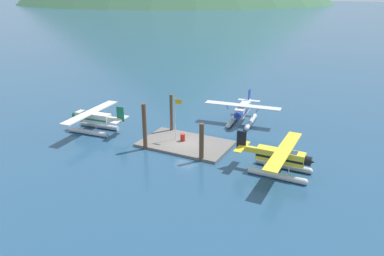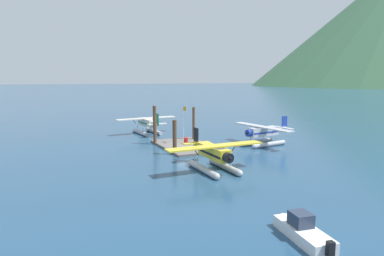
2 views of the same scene
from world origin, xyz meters
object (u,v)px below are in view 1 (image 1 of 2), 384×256
at_px(fuel_drum, 183,137).
at_px(seaplane_yellow_stbd_aft, 281,159).
at_px(flagpole, 176,113).
at_px(seaplane_silver_bow_right, 242,112).
at_px(seaplane_cream_port_aft, 93,120).

distance_m(fuel_drum, seaplane_yellow_stbd_aft, 12.74).
bearing_deg(flagpole, seaplane_silver_bow_right, 64.31).
bearing_deg(seaplane_cream_port_aft, fuel_drum, 8.19).
bearing_deg(seaplane_yellow_stbd_aft, flagpole, 169.24).
distance_m(flagpole, seaplane_yellow_stbd_aft, 13.76).
bearing_deg(seaplane_cream_port_aft, seaplane_silver_bow_right, 36.25).
bearing_deg(flagpole, seaplane_cream_port_aft, -170.76).
relative_size(seaplane_cream_port_aft, seaplane_yellow_stbd_aft, 1.01).
bearing_deg(seaplane_silver_bow_right, flagpole, -115.69).
bearing_deg(seaplane_cream_port_aft, flagpole, 9.24).
distance_m(seaplane_cream_port_aft, seaplane_yellow_stbd_aft, 24.76).
xyz_separation_m(seaplane_cream_port_aft, seaplane_silver_bow_right, (16.21, 11.88, 0.00)).
bearing_deg(seaplane_yellow_stbd_aft, seaplane_silver_bow_right, 124.19).
distance_m(seaplane_cream_port_aft, seaplane_silver_bow_right, 20.10).
distance_m(flagpole, fuel_drum, 3.03).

